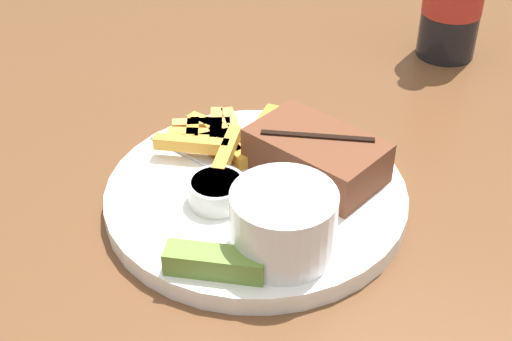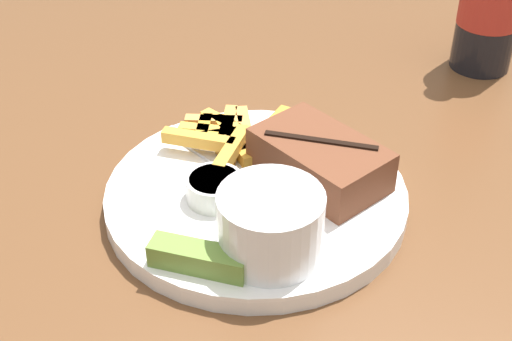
{
  "view_description": "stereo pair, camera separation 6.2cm",
  "coord_description": "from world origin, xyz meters",
  "px_view_note": "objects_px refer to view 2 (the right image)",
  "views": [
    {
      "loc": [
        0.4,
        -0.31,
        1.13
      ],
      "look_at": [
        0.0,
        0.0,
        0.76
      ],
      "focal_mm": 50.0,
      "sensor_mm": 36.0,
      "label": 1
    },
    {
      "loc": [
        0.43,
        -0.26,
        1.13
      ],
      "look_at": [
        0.0,
        0.0,
        0.76
      ],
      "focal_mm": 50.0,
      "sensor_mm": 36.0,
      "label": 2
    }
  ],
  "objects_px": {
    "fork_utensil": "(206,154)",
    "knife_utensil": "(283,174)",
    "coleslaw_cup": "(271,221)",
    "dipping_sauce_cup": "(215,187)",
    "steak_portion": "(320,159)",
    "pickle_spear": "(199,258)",
    "dinner_plate": "(256,196)"
  },
  "relations": [
    {
      "from": "steak_portion",
      "to": "knife_utensil",
      "type": "bearing_deg",
      "value": -121.2
    },
    {
      "from": "knife_utensil",
      "to": "fork_utensil",
      "type": "bearing_deg",
      "value": 107.11
    },
    {
      "from": "steak_portion",
      "to": "fork_utensil",
      "type": "xyz_separation_m",
      "value": [
        -0.08,
        -0.07,
        -0.02
      ]
    },
    {
      "from": "coleslaw_cup",
      "to": "dipping_sauce_cup",
      "type": "height_order",
      "value": "coleslaw_cup"
    },
    {
      "from": "pickle_spear",
      "to": "fork_utensil",
      "type": "bearing_deg",
      "value": 150.11
    },
    {
      "from": "steak_portion",
      "to": "dipping_sauce_cup",
      "type": "xyz_separation_m",
      "value": [
        -0.02,
        -0.1,
        -0.01
      ]
    },
    {
      "from": "dinner_plate",
      "to": "knife_utensil",
      "type": "relative_size",
      "value": 1.66
    },
    {
      "from": "fork_utensil",
      "to": "pickle_spear",
      "type": "bearing_deg",
      "value": -41.39
    },
    {
      "from": "dinner_plate",
      "to": "fork_utensil",
      "type": "height_order",
      "value": "fork_utensil"
    },
    {
      "from": "coleslaw_cup",
      "to": "pickle_spear",
      "type": "height_order",
      "value": "coleslaw_cup"
    },
    {
      "from": "dipping_sauce_cup",
      "to": "steak_portion",
      "type": "bearing_deg",
      "value": 77.84
    },
    {
      "from": "dinner_plate",
      "to": "dipping_sauce_cup",
      "type": "bearing_deg",
      "value": -98.88
    },
    {
      "from": "coleslaw_cup",
      "to": "dipping_sauce_cup",
      "type": "relative_size",
      "value": 1.67
    },
    {
      "from": "coleslaw_cup",
      "to": "dipping_sauce_cup",
      "type": "distance_m",
      "value": 0.08
    },
    {
      "from": "fork_utensil",
      "to": "knife_utensil",
      "type": "xyz_separation_m",
      "value": [
        0.07,
        0.04,
        0.0
      ]
    },
    {
      "from": "fork_utensil",
      "to": "steak_portion",
      "type": "bearing_deg",
      "value": 29.23
    },
    {
      "from": "steak_portion",
      "to": "pickle_spear",
      "type": "relative_size",
      "value": 1.79
    },
    {
      "from": "dipping_sauce_cup",
      "to": "pickle_spear",
      "type": "distance_m",
      "value": 0.09
    },
    {
      "from": "dinner_plate",
      "to": "pickle_spear",
      "type": "relative_size",
      "value": 3.72
    },
    {
      "from": "steak_portion",
      "to": "pickle_spear",
      "type": "height_order",
      "value": "steak_portion"
    },
    {
      "from": "coleslaw_cup",
      "to": "knife_utensil",
      "type": "distance_m",
      "value": 0.1
    },
    {
      "from": "dipping_sauce_cup",
      "to": "dinner_plate",
      "type": "bearing_deg",
      "value": 81.12
    },
    {
      "from": "dipping_sauce_cup",
      "to": "knife_utensil",
      "type": "relative_size",
      "value": 0.31
    },
    {
      "from": "pickle_spear",
      "to": "knife_utensil",
      "type": "xyz_separation_m",
      "value": [
        -0.07,
        0.12,
        -0.01
      ]
    },
    {
      "from": "steak_portion",
      "to": "pickle_spear",
      "type": "bearing_deg",
      "value": -71.75
    },
    {
      "from": "steak_portion",
      "to": "fork_utensil",
      "type": "distance_m",
      "value": 0.11
    },
    {
      "from": "pickle_spear",
      "to": "knife_utensil",
      "type": "height_order",
      "value": "pickle_spear"
    },
    {
      "from": "coleslaw_cup",
      "to": "knife_utensil",
      "type": "bearing_deg",
      "value": 141.41
    },
    {
      "from": "pickle_spear",
      "to": "fork_utensil",
      "type": "relative_size",
      "value": 0.54
    },
    {
      "from": "dipping_sauce_cup",
      "to": "pickle_spear",
      "type": "xyz_separation_m",
      "value": [
        0.07,
        -0.05,
        -0.0
      ]
    },
    {
      "from": "dinner_plate",
      "to": "pickle_spear",
      "type": "height_order",
      "value": "pickle_spear"
    },
    {
      "from": "fork_utensil",
      "to": "knife_utensil",
      "type": "distance_m",
      "value": 0.08
    }
  ]
}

